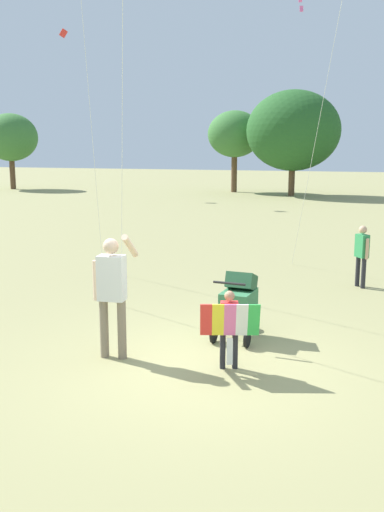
{
  "coord_description": "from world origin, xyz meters",
  "views": [
    {
      "loc": [
        2.07,
        -6.97,
        2.92
      ],
      "look_at": [
        -0.48,
        1.04,
        1.3
      ],
      "focal_mm": 40.57,
      "sensor_mm": 36.0,
      "label": 1
    }
  ],
  "objects_px": {
    "child_with_butterfly_kite": "(229,323)",
    "stroller": "(239,299)",
    "person_sitting_far": "(362,251)",
    "person_adult_flyer": "(112,287)"
  },
  "relations": [
    {
      "from": "child_with_butterfly_kite",
      "to": "stroller",
      "type": "bearing_deg",
      "value": 97.68
    },
    {
      "from": "person_adult_flyer",
      "to": "person_sitting_far",
      "type": "relative_size",
      "value": 1.36
    },
    {
      "from": "child_with_butterfly_kite",
      "to": "stroller",
      "type": "distance_m",
      "value": 1.34
    },
    {
      "from": "person_adult_flyer",
      "to": "stroller",
      "type": "relative_size",
      "value": 1.6
    },
    {
      "from": "stroller",
      "to": "person_sitting_far",
      "type": "distance_m",
      "value": 4.24
    },
    {
      "from": "child_with_butterfly_kite",
      "to": "person_sitting_far",
      "type": "height_order",
      "value": "person_sitting_far"
    },
    {
      "from": "stroller",
      "to": "person_sitting_far",
      "type": "height_order",
      "value": "person_sitting_far"
    },
    {
      "from": "person_sitting_far",
      "to": "stroller",
      "type": "bearing_deg",
      "value": -113.52
    },
    {
      "from": "child_with_butterfly_kite",
      "to": "person_sitting_far",
      "type": "bearing_deg",
      "value": 73.84
    },
    {
      "from": "child_with_butterfly_kite",
      "to": "person_sitting_far",
      "type": "distance_m",
      "value": 5.43
    }
  ]
}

